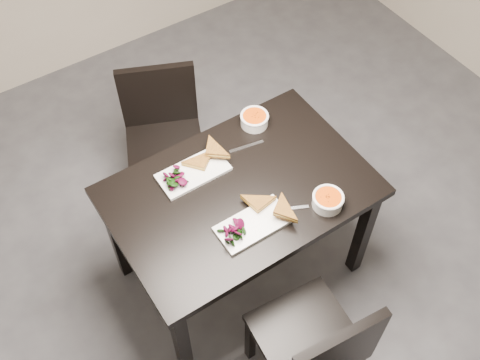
{
  "coord_description": "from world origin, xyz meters",
  "views": [
    {
      "loc": [
        -0.68,
        -0.91,
        2.88
      ],
      "look_at": [
        0.18,
        0.39,
        0.82
      ],
      "focal_mm": 42.91,
      "sensor_mm": 36.0,
      "label": 1
    }
  ],
  "objects": [
    {
      "name": "chair_near",
      "position": [
        0.1,
        -0.33,
        0.48
      ],
      "size": [
        0.46,
        0.46,
        0.85
      ],
      "rotation": [
        0.0,
        0.0,
        -0.09
      ],
      "color": "black",
      "rests_on": "ground"
    },
    {
      "name": "plate_far",
      "position": [
        0.04,
        0.59,
        0.76
      ],
      "size": [
        0.33,
        0.17,
        0.02
      ],
      "primitive_type": "cube",
      "color": "white",
      "rests_on": "table"
    },
    {
      "name": "table",
      "position": [
        0.18,
        0.39,
        0.65
      ],
      "size": [
        1.2,
        0.8,
        0.75
      ],
      "color": "black",
      "rests_on": "ground"
    },
    {
      "name": "soup_bowl_far",
      "position": [
        0.46,
        0.69,
        0.79
      ],
      "size": [
        0.14,
        0.14,
        0.06
      ],
      "color": "white",
      "rests_on": "table"
    },
    {
      "name": "salad_near",
      "position": [
        0.02,
        0.19,
        0.79
      ],
      "size": [
        0.1,
        0.09,
        0.05
      ],
      "primitive_type": null,
      "color": "black",
      "rests_on": "plate_near"
    },
    {
      "name": "ground",
      "position": [
        0.0,
        0.0,
        0.0
      ],
      "size": [
        5.0,
        5.0,
        0.0
      ],
      "primitive_type": "plane",
      "color": "#47474C",
      "rests_on": "ground"
    },
    {
      "name": "chair_far",
      "position": [
        0.15,
        1.13,
        0.48
      ],
      "size": [
        0.55,
        0.55,
        0.85
      ],
      "rotation": [
        0.0,
        0.0,
        -0.41
      ],
      "color": "black",
      "rests_on": "ground"
    },
    {
      "name": "plate_near",
      "position": [
        0.12,
        0.19,
        0.76
      ],
      "size": [
        0.33,
        0.16,
        0.02
      ],
      "primitive_type": "cube",
      "color": "white",
      "rests_on": "table"
    },
    {
      "name": "cutlery_near",
      "position": [
        0.3,
        0.18,
        0.75
      ],
      "size": [
        0.17,
        0.09,
        0.0
      ],
      "primitive_type": "cube",
      "rotation": [
        0.0,
        0.0,
        -0.45
      ],
      "color": "silver",
      "rests_on": "table"
    },
    {
      "name": "room_shell",
      "position": [
        0.0,
        0.0,
        1.83
      ],
      "size": [
        5.02,
        5.02,
        2.81
      ],
      "color": "beige",
      "rests_on": "ground"
    },
    {
      "name": "sandwich_far",
      "position": [
        0.11,
        0.57,
        0.79
      ],
      "size": [
        0.21,
        0.2,
        0.05
      ],
      "primitive_type": null,
      "rotation": [
        0.0,
        0.0,
        0.68
      ],
      "color": "#A26E22",
      "rests_on": "plate_far"
    },
    {
      "name": "salad_far",
      "position": [
        -0.06,
        0.59,
        0.79
      ],
      "size": [
        0.1,
        0.09,
        0.05
      ],
      "primitive_type": null,
      "color": "black",
      "rests_on": "plate_far"
    },
    {
      "name": "sandwich_near",
      "position": [
        0.18,
        0.21,
        0.79
      ],
      "size": [
        0.18,
        0.15,
        0.05
      ],
      "primitive_type": null,
      "rotation": [
        0.0,
        0.0,
        0.16
      ],
      "color": "#A26E22",
      "rests_on": "plate_near"
    },
    {
      "name": "cutlery_far",
      "position": [
        0.34,
        0.59,
        0.75
      ],
      "size": [
        0.18,
        0.05,
        0.0
      ],
      "primitive_type": "cube",
      "rotation": [
        0.0,
        0.0,
        -0.19
      ],
      "color": "silver",
      "rests_on": "table"
    },
    {
      "name": "soup_bowl_near",
      "position": [
        0.46,
        0.1,
        0.79
      ],
      "size": [
        0.14,
        0.14,
        0.06
      ],
      "color": "white",
      "rests_on": "table"
    }
  ]
}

